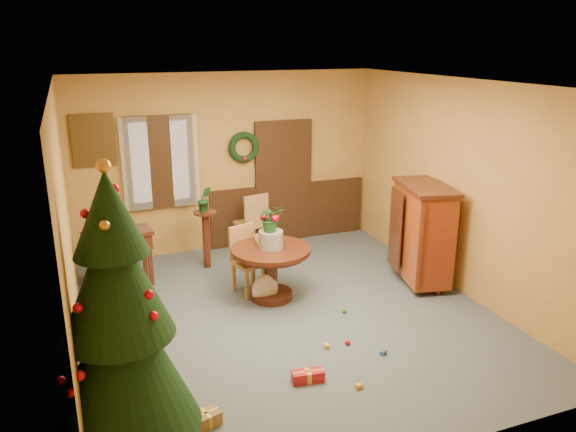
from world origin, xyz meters
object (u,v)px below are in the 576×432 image
chair_near (247,257)px  sideboard (423,231)px  dining_table (271,263)px  christmas_tree (119,322)px  writing_desk (118,246)px

chair_near → sideboard: 2.51m
dining_table → chair_near: bearing=122.3°
chair_near → christmas_tree: 3.37m
dining_table → chair_near: size_ratio=1.13×
chair_near → sideboard: size_ratio=0.64×
sideboard → christmas_tree: bearing=-154.4°
chair_near → writing_desk: (-1.64, 0.77, 0.12)m
dining_table → christmas_tree: bearing=-132.2°
writing_desk → chair_near: bearing=-25.3°
christmas_tree → writing_desk: (0.25, 3.47, -0.59)m
writing_desk → sideboard: sideboard is taller
chair_near → writing_desk: size_ratio=0.96×
dining_table → chair_near: 0.43m
writing_desk → sideboard: bearing=-19.2°
christmas_tree → sideboard: (4.30, 2.06, -0.42)m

